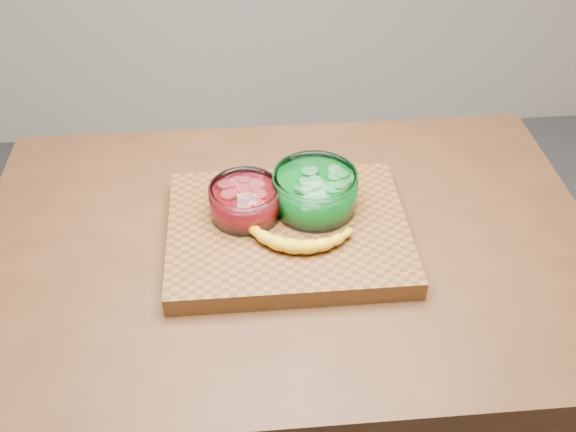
{
  "coord_description": "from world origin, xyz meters",
  "views": [
    {
      "loc": [
        -0.08,
        -0.9,
        1.74
      ],
      "look_at": [
        0.0,
        0.0,
        0.96
      ],
      "focal_mm": 40.0,
      "sensor_mm": 36.0,
      "label": 1
    }
  ],
  "objects": [
    {
      "name": "cutting_board",
      "position": [
        0.0,
        0.0,
        0.92
      ],
      "size": [
        0.45,
        0.35,
        0.04
      ],
      "primitive_type": "cube",
      "color": "brown",
      "rests_on": "counter"
    },
    {
      "name": "banana",
      "position": [
        0.01,
        -0.04,
        0.96
      ],
      "size": [
        0.23,
        0.13,
        0.03
      ],
      "primitive_type": null,
      "color": "gold",
      "rests_on": "cutting_board"
    },
    {
      "name": "bowl_green",
      "position": [
        0.06,
        0.05,
        0.98
      ],
      "size": [
        0.16,
        0.16,
        0.08
      ],
      "color": "white",
      "rests_on": "cutting_board"
    },
    {
      "name": "bowl_red",
      "position": [
        -0.08,
        0.04,
        0.97
      ],
      "size": [
        0.13,
        0.13,
        0.06
      ],
      "color": "white",
      "rests_on": "cutting_board"
    },
    {
      "name": "counter",
      "position": [
        0.0,
        0.0,
        0.45
      ],
      "size": [
        1.2,
        0.8,
        0.9
      ],
      "primitive_type": "cube",
      "color": "#4B2C16",
      "rests_on": "ground"
    }
  ]
}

